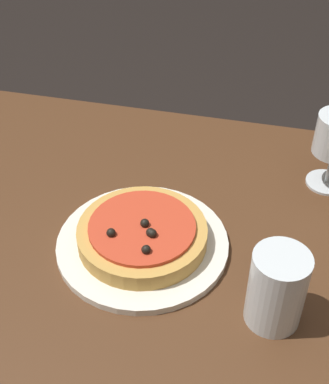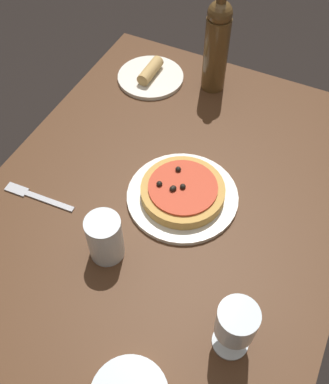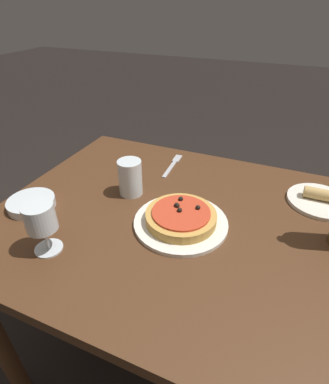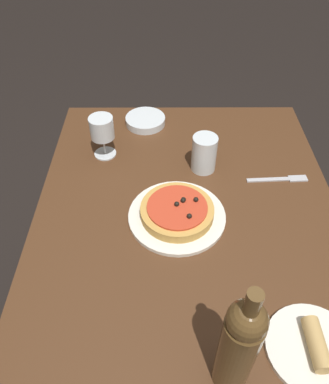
% 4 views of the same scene
% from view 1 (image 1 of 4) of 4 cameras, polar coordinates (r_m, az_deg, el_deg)
% --- Properties ---
extents(dining_table, '(1.11, 0.86, 0.76)m').
position_cam_1_polar(dining_table, '(0.91, -2.09, -11.98)').
color(dining_table, '#4C2D19').
rests_on(dining_table, ground_plane).
extents(dinner_plate, '(0.27, 0.27, 0.01)m').
position_cam_1_polar(dinner_plate, '(0.85, -2.35, -5.53)').
color(dinner_plate, white).
rests_on(dinner_plate, dining_table).
extents(pizza, '(0.20, 0.20, 0.05)m').
position_cam_1_polar(pizza, '(0.83, -2.39, -4.46)').
color(pizza, gold).
rests_on(pizza, dinner_plate).
extents(water_cup, '(0.08, 0.08, 0.12)m').
position_cam_1_polar(water_cup, '(0.73, 11.89, -10.06)').
color(water_cup, silver).
rests_on(water_cup, dining_table).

